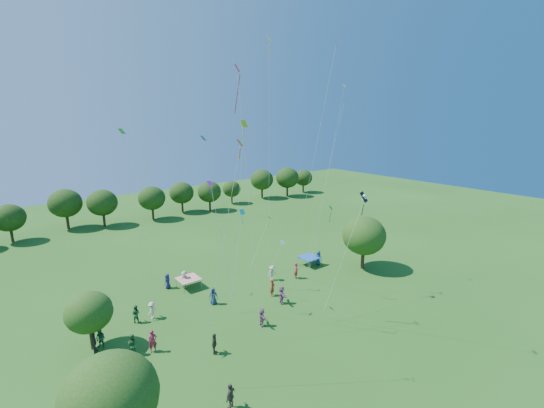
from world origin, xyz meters
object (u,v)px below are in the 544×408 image
at_px(tent_blue, 309,257).
at_px(pirate_kite, 363,199).
at_px(near_tree_west, 110,397).
at_px(tent_red_stripe, 188,279).
at_px(red_high_kite, 241,119).
at_px(near_tree_north, 89,312).
at_px(near_tree_east, 364,236).

xyz_separation_m(tent_blue, pirate_kite, (-1.77, -9.00, 9.22)).
distance_m(near_tree_west, tent_red_stripe, 20.84).
height_order(tent_red_stripe, tent_blue, same).
bearing_deg(pirate_kite, red_high_kite, 166.08).
distance_m(near_tree_north, near_tree_east, 29.77).
bearing_deg(near_tree_north, near_tree_west, -96.80).
xyz_separation_m(near_tree_west, red_high_kite, (12.89, 7.06, 13.62)).
bearing_deg(near_tree_east, red_high_kite, -175.92).
distance_m(tent_blue, pirate_kite, 13.00).
distance_m(near_tree_east, tent_red_stripe, 20.88).
bearing_deg(tent_blue, near_tree_east, -47.52).
distance_m(near_tree_west, near_tree_north, 11.69).
relative_size(near_tree_north, tent_blue, 2.18).
distance_m(tent_blue, red_high_kite, 22.49).
relative_size(near_tree_west, pirate_kite, 0.67).
xyz_separation_m(near_tree_north, tent_blue, (25.23, 1.54, -2.15)).
bearing_deg(near_tree_north, near_tree_east, -6.20).
bearing_deg(tent_red_stripe, pirate_kite, -44.60).
height_order(near_tree_west, pirate_kite, pirate_kite).
distance_m(near_tree_west, near_tree_east, 32.06).
xyz_separation_m(near_tree_east, tent_blue, (-4.35, 4.75, -3.17)).
height_order(near_tree_west, near_tree_east, near_tree_east).
relative_size(near_tree_north, red_high_kite, 0.23).
bearing_deg(red_high_kite, near_tree_north, 158.66).
distance_m(near_tree_north, pirate_kite, 25.61).
distance_m(near_tree_east, red_high_kite, 22.65).
xyz_separation_m(near_tree_east, red_high_kite, (-18.06, -1.29, 13.60)).
distance_m(near_tree_north, tent_red_stripe, 12.05).
bearing_deg(pirate_kite, near_tree_west, -170.62).
height_order(near_tree_north, tent_blue, near_tree_north).
bearing_deg(near_tree_west, near_tree_east, 15.10).
distance_m(tent_red_stripe, tent_blue, 14.96).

